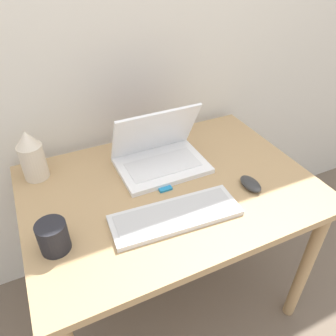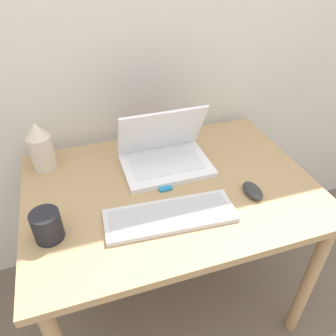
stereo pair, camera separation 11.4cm
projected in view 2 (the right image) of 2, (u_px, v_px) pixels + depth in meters
The scene contains 8 objects.
wall_back at pixel (134, 5), 1.24m from camera, with size 6.00×0.05×2.50m.
desk at pixel (171, 204), 1.28m from camera, with size 1.07×0.76×0.71m.
laptop at pixel (164, 153), 1.30m from camera, with size 0.34×0.25×0.24m.
keyboard at pixel (170, 216), 1.08m from camera, with size 0.44×0.18×0.02m.
mouse at pixel (253, 191), 1.17m from camera, with size 0.06×0.10×0.03m.
vase at pixel (41, 146), 1.26m from camera, with size 0.09×0.09×0.20m.
mp3_player at pixel (164, 185), 1.22m from camera, with size 0.05×0.07×0.01m.
mug at pixel (47, 226), 0.99m from camera, with size 0.09×0.09×0.10m.
Camera 2 is at (-0.30, -0.51, 1.49)m, focal length 35.00 mm.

